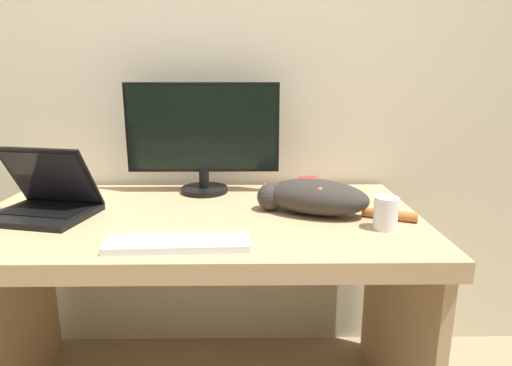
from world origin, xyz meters
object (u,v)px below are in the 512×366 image
Objects in this scene: external_keyboard at (178,243)px; monitor at (203,136)px; laptop at (45,202)px; coffee_mug at (386,213)px; cat at (314,196)px.

monitor is at bearing 86.43° from external_keyboard.
coffee_mug is at bearing 5.00° from laptop.
external_keyboard is 0.77× the size of cat.
cat is at bearing -34.81° from monitor.
laptop is at bearing -155.77° from cat.
external_keyboard is at bearing -17.13° from laptop.
cat reaches higher than coffee_mug.
laptop is 1.11m from coffee_mug.
external_keyboard is 3.93× the size of coffee_mug.
monitor is 5.90× the size of coffee_mug.
coffee_mug is (0.61, 0.13, 0.04)m from external_keyboard.
monitor is 1.15× the size of cat.
laptop is at bearing 172.63° from coffee_mug.
monitor is 1.50× the size of external_keyboard.
laptop reaches higher than coffee_mug.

